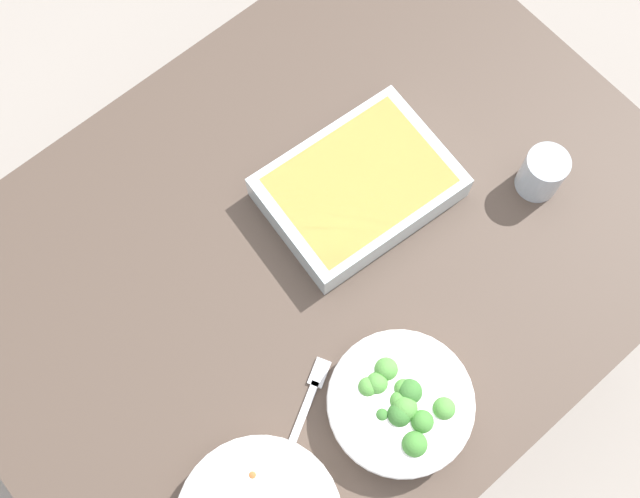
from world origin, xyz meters
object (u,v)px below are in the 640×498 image
at_px(broccoli_bowl, 400,404).
at_px(spoon_by_broccoli, 412,382).
at_px(baking_dish, 359,187).
at_px(fork_on_table, 307,404).
at_px(drink_cup, 542,174).

height_order(broccoli_bowl, spoon_by_broccoli, broccoli_bowl).
relative_size(baking_dish, fork_on_table, 1.93).
distance_m(baking_dish, drink_cup, 0.30).
bearing_deg(drink_cup, fork_on_table, -176.57).
bearing_deg(fork_on_table, drink_cup, 3.43).
height_order(baking_dish, drink_cup, drink_cup).
xyz_separation_m(broccoli_bowl, fork_on_table, (-0.10, 0.09, -0.03)).
xyz_separation_m(broccoli_bowl, baking_dish, (0.19, 0.31, 0.00)).
height_order(broccoli_bowl, baking_dish, broccoli_bowl).
bearing_deg(baking_dish, spoon_by_broccoli, -116.71).
bearing_deg(spoon_by_broccoli, drink_cup, 15.94).
relative_size(broccoli_bowl, drink_cup, 2.61).
distance_m(broccoli_bowl, drink_cup, 0.45).
bearing_deg(broccoli_bowl, baking_dish, 58.52).
xyz_separation_m(baking_dish, drink_cup, (0.24, -0.18, 0.00)).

